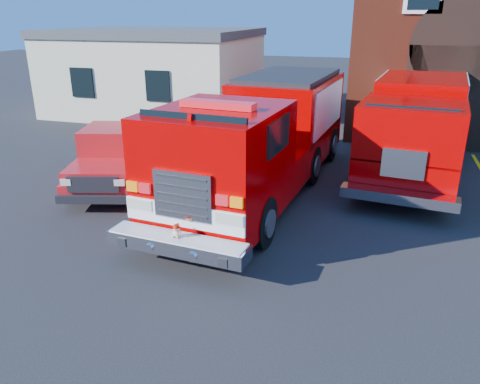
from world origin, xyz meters
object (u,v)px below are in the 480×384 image
(fire_engine, at_px, (264,136))
(pickup_truck, at_px, (119,155))
(side_building, at_px, (157,70))
(secondary_truck, at_px, (417,121))

(fire_engine, distance_m, pickup_truck, 4.74)
(fire_engine, relative_size, pickup_truck, 1.81)
(side_building, bearing_deg, pickup_truck, -70.12)
(fire_engine, relative_size, secondary_truck, 1.12)
(side_building, xyz_separation_m, fire_engine, (8.64, -10.54, -0.51))
(fire_engine, bearing_deg, secondary_truck, 39.34)
(secondary_truck, bearing_deg, side_building, 152.45)
(side_building, distance_m, fire_engine, 13.64)
(fire_engine, height_order, secondary_truck, fire_engine)
(side_building, distance_m, secondary_truck, 14.82)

